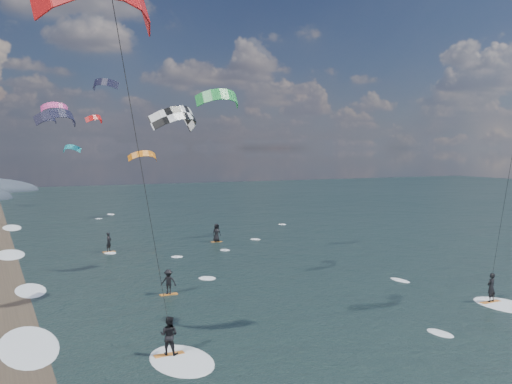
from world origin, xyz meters
name	(u,v)px	position (x,y,z in m)	size (l,w,h in m)	color
kitesurfer_near_b	(136,129)	(-8.05, 6.76, 9.74)	(7.10, 8.57, 14.90)	orange
far_kitesurfers	(178,251)	(1.13, 31.08, 0.85)	(11.65, 18.31, 1.79)	orange
bg_kite_field	(101,119)	(-0.50, 54.01, 12.45)	(16.80, 72.46, 9.48)	green
shoreline_surf	(38,347)	(-10.80, 14.75, 0.00)	(2.40, 79.40, 0.11)	white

